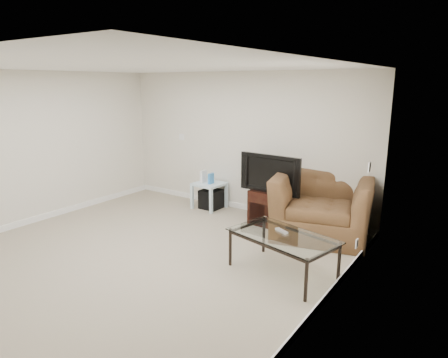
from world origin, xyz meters
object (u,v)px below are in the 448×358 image
Objects in this scene: subwoofer at (211,199)px; coffee_table at (282,254)px; recliner at (322,196)px; tv_stand at (273,208)px; television at (273,173)px; side_table at (209,195)px.

coffee_table is (2.28, -1.66, 0.08)m from subwoofer.
subwoofer is at bearing 161.50° from recliner.
tv_stand is at bearing 121.16° from coffee_table.
subwoofer is at bearing 175.10° from television.
coffee_table is at bearing -55.63° from tv_stand.
subwoofer is (0.03, 0.02, -0.07)m from side_table.
recliner is at bearing 3.21° from tv_stand.
recliner is at bearing -3.80° from side_table.
tv_stand is at bearing -6.01° from side_table.
side_table is at bearing 176.02° from television.
coffee_table is (0.90, -1.49, -0.04)m from tv_stand.
subwoofer is 0.28× the size of coffee_table.
subwoofer is (-1.38, 0.17, -0.12)m from tv_stand.
television is 1.57m from subwoofer.
subwoofer is 2.82m from coffee_table.
coffee_table reaches higher than subwoofer.
side_table is 0.35× the size of recliner.
recliner reaches higher than tv_stand.
side_table reaches higher than subwoofer.
side_table is 2.84m from coffee_table.
side_table is 1.41× the size of subwoofer.
coffee_table is (0.07, -1.49, -0.38)m from recliner.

